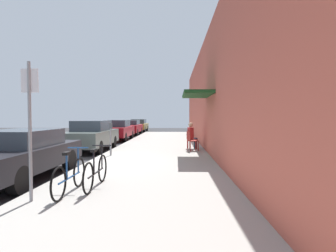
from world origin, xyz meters
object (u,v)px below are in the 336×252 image
object	(u,v)px
cafe_chair_0	(192,140)
parked_car_1	(91,135)
street_sign	(30,120)
seated_patron_1	(192,135)
parked_car_3	(130,127)
bicycle_0	(70,176)
cafe_chair_1	(191,139)
parked_car_0	(20,154)
parked_car_4	(139,125)
parking_meter	(111,137)
parked_car_2	(117,130)
bicycle_1	(96,171)

from	to	relation	value
cafe_chair_0	parked_car_1	bearing A→B (deg)	170.75
street_sign	seated_patron_1	world-z (taller)	street_sign
parked_car_3	bicycle_0	xyz separation A→B (m)	(2.03, -18.89, -0.24)
parked_car_1	street_sign	xyz separation A→B (m)	(1.50, -8.18, 0.87)
cafe_chair_1	bicycle_0	bearing A→B (deg)	-110.84
parked_car_0	parked_car_3	world-z (taller)	parked_car_3
parked_car_4	parking_meter	bearing A→B (deg)	-85.36
parked_car_2	cafe_chair_0	bearing A→B (deg)	-53.43
parked_car_0	parked_car_3	bearing A→B (deg)	90.00
parked_car_3	parked_car_1	bearing A→B (deg)	-90.00
parking_meter	bicycle_1	xyz separation A→B (m)	(0.88, -4.86, -0.41)
bicycle_1	seated_patron_1	xyz separation A→B (m)	(2.57, 7.18, 0.34)
parked_car_0	bicycle_0	world-z (taller)	parked_car_0
parked_car_2	cafe_chair_1	bearing A→B (deg)	-49.94
parked_car_3	cafe_chair_1	xyz separation A→B (m)	(4.93, -11.25, -0.10)
parked_car_0	parked_car_1	xyz separation A→B (m)	(-0.00, 6.01, 0.07)
parked_car_3	parked_car_4	distance (m)	5.55
street_sign	bicycle_0	bearing A→B (deg)	44.34
parked_car_0	parked_car_2	distance (m)	11.86
bicycle_0	cafe_chair_1	xyz separation A→B (m)	(2.91, 7.64, 0.14)
parked_car_4	seated_patron_1	xyz separation A→B (m)	(4.99, -16.79, 0.09)
parked_car_1	parked_car_0	bearing A→B (deg)	-90.00
parked_car_0	parking_meter	xyz separation A→B (m)	(1.55, 3.68, 0.18)
parked_car_3	cafe_chair_0	xyz separation A→B (m)	(4.94, -12.04, -0.10)
parked_car_2	parked_car_3	distance (m)	5.38
parking_meter	seated_patron_1	distance (m)	4.15
parked_car_4	bicycle_0	world-z (taller)	parked_car_4
parked_car_4	seated_patron_1	bearing A→B (deg)	-73.43
cafe_chair_1	parked_car_1	bearing A→B (deg)	179.76
parked_car_2	parking_meter	xyz separation A→B (m)	(1.55, -8.18, 0.14)
parking_meter	cafe_chair_1	size ratio (longest dim) A/B	1.52
parked_car_4	cafe_chair_0	world-z (taller)	parked_car_4
parked_car_1	parked_car_2	bearing A→B (deg)	90.00
parked_car_2	parking_meter	bearing A→B (deg)	-79.27
cafe_chair_1	bicycle_1	bearing A→B (deg)	-109.28
parked_car_3	parking_meter	distance (m)	13.65
cafe_chair_0	seated_patron_1	world-z (taller)	seated_patron_1
parked_car_3	cafe_chair_1	bearing A→B (deg)	-66.32
parked_car_0	bicycle_1	bearing A→B (deg)	-25.89
parked_car_3	seated_patron_1	xyz separation A→B (m)	(4.99, -11.24, 0.10)
parked_car_3	street_sign	xyz separation A→B (m)	(1.50, -19.41, 0.92)
parking_meter	parked_car_4	bearing A→B (deg)	94.64
street_sign	cafe_chair_1	size ratio (longest dim) A/B	2.99
bicycle_1	cafe_chair_0	distance (m)	6.86
parked_car_4	parking_meter	distance (m)	19.17
parked_car_3	cafe_chair_0	bearing A→B (deg)	-67.70
street_sign	cafe_chair_0	distance (m)	8.20
parking_meter	street_sign	world-z (taller)	street_sign
bicycle_1	bicycle_0	bearing A→B (deg)	-130.27
parked_car_1	seated_patron_1	size ratio (longest dim) A/B	3.41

